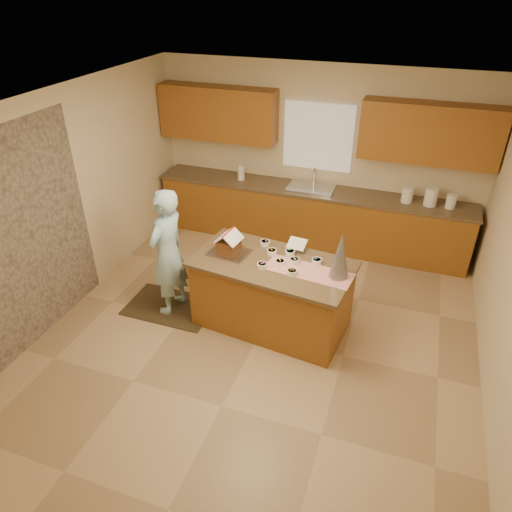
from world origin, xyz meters
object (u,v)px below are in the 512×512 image
at_px(tinsel_tree, 340,256).
at_px(boy, 168,253).
at_px(island_base, 272,295).
at_px(gingerbread_house, 229,244).

distance_m(tinsel_tree, boy, 2.10).
relative_size(island_base, tinsel_tree, 3.27).
height_order(tinsel_tree, gingerbread_house, tinsel_tree).
bearing_deg(boy, island_base, 103.35).
bearing_deg(island_base, boy, -168.01).
relative_size(tinsel_tree, gingerbread_house, 1.77).
xyz_separation_m(boy, gingerbread_house, (0.76, 0.13, 0.19)).
bearing_deg(gingerbread_house, tinsel_tree, -2.44).
height_order(island_base, tinsel_tree, tinsel_tree).
relative_size(island_base, boy, 1.07).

